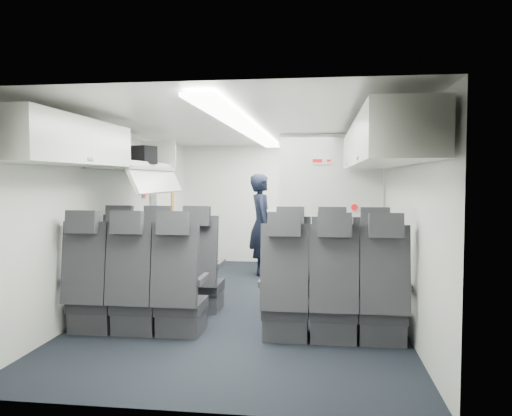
% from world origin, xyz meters
% --- Properties ---
extents(cabin_shell, '(3.41, 6.01, 2.16)m').
position_xyz_m(cabin_shell, '(0.00, 0.00, 1.12)').
color(cabin_shell, black).
rests_on(cabin_shell, ground).
extents(seat_row_front, '(3.33, 0.56, 1.24)m').
position_xyz_m(seat_row_front, '(-0.00, -0.53, 0.40)').
color(seat_row_front, '#242427').
rests_on(seat_row_front, cabin_shell).
extents(seat_row_mid, '(3.33, 0.56, 1.24)m').
position_xyz_m(seat_row_mid, '(-0.00, -1.43, 0.40)').
color(seat_row_mid, '#242427').
rests_on(seat_row_mid, cabin_shell).
extents(overhead_bin_left_rear, '(0.53, 1.80, 0.40)m').
position_xyz_m(overhead_bin_left_rear, '(-1.40, -2.00, 1.86)').
color(overhead_bin_left_rear, silver).
rests_on(overhead_bin_left_rear, cabin_shell).
extents(overhead_bin_left_front_open, '(0.64, 1.70, 0.72)m').
position_xyz_m(overhead_bin_left_front_open, '(-1.44, -0.25, 1.74)').
color(overhead_bin_left_front_open, '#9E9E93').
rests_on(overhead_bin_left_front_open, cabin_shell).
extents(overhead_bin_right_rear, '(0.53, 1.80, 0.40)m').
position_xyz_m(overhead_bin_right_rear, '(1.40, -2.00, 1.86)').
color(overhead_bin_right_rear, silver).
rests_on(overhead_bin_right_rear, cabin_shell).
extents(overhead_bin_right_front, '(0.53, 1.70, 0.40)m').
position_xyz_m(overhead_bin_right_front, '(1.40, -0.25, 1.86)').
color(overhead_bin_right_front, silver).
rests_on(overhead_bin_right_front, cabin_shell).
extents(bulkhead_partition, '(1.40, 0.15, 2.13)m').
position_xyz_m(bulkhead_partition, '(0.98, 0.80, 1.08)').
color(bulkhead_partition, silver).
rests_on(bulkhead_partition, cabin_shell).
extents(galley_unit, '(0.85, 0.52, 1.90)m').
position_xyz_m(galley_unit, '(0.95, 2.72, 0.95)').
color(galley_unit, '#939399').
rests_on(galley_unit, cabin_shell).
extents(boarding_door, '(0.12, 1.27, 1.86)m').
position_xyz_m(boarding_door, '(-1.64, 1.55, 0.95)').
color(boarding_door, silver).
rests_on(boarding_door, cabin_shell).
extents(flight_attendant, '(0.50, 0.65, 1.61)m').
position_xyz_m(flight_attendant, '(-0.09, 1.79, 0.81)').
color(flight_attendant, black).
rests_on(flight_attendant, ground).
extents(carry_on_bag, '(0.43, 0.36, 0.22)m').
position_xyz_m(carry_on_bag, '(-1.37, -0.21, 1.82)').
color(carry_on_bag, black).
rests_on(carry_on_bag, overhead_bin_left_front_open).
extents(papers, '(0.17, 0.11, 0.13)m').
position_xyz_m(papers, '(0.10, 1.74, 1.01)').
color(papers, white).
rests_on(papers, flight_attendant).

